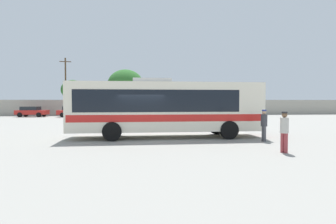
# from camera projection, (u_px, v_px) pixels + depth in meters

# --- Properties ---
(ground_plane) EXTENTS (300.00, 300.00, 0.00)m
(ground_plane) POSITION_uv_depth(u_px,v_px,m) (140.00, 125.00, 26.13)
(ground_plane) COLOR gray
(perimeter_wall) EXTENTS (80.00, 0.30, 2.36)m
(perimeter_wall) POSITION_uv_depth(u_px,v_px,m) (139.00, 108.00, 43.82)
(perimeter_wall) COLOR #9E998C
(perimeter_wall) RESTS_ON ground_plane
(coach_bus_cream_red) EXTENTS (11.20, 2.83, 3.47)m
(coach_bus_cream_red) POSITION_uv_depth(u_px,v_px,m) (164.00, 106.00, 16.83)
(coach_bus_cream_red) COLOR silver
(coach_bus_cream_red) RESTS_ON ground_plane
(attendant_by_bus_door) EXTENTS (0.37, 0.37, 1.69)m
(attendant_by_bus_door) POSITION_uv_depth(u_px,v_px,m) (264.00, 123.00, 15.21)
(attendant_by_bus_door) COLOR #4C4C51
(attendant_by_bus_door) RESTS_ON ground_plane
(passenger_waiting_on_apron) EXTENTS (0.47, 0.47, 1.72)m
(passenger_waiting_on_apron) POSITION_uv_depth(u_px,v_px,m) (284.00, 129.00, 11.84)
(passenger_waiting_on_apron) COLOR #99383D
(passenger_waiting_on_apron) RESTS_ON ground_plane
(parked_car_leftmost_red) EXTENTS (4.23, 2.24, 1.42)m
(parked_car_leftmost_red) POSITION_uv_depth(u_px,v_px,m) (32.00, 111.00, 39.33)
(parked_car_leftmost_red) COLOR red
(parked_car_leftmost_red) RESTS_ON ground_plane
(parked_car_second_red) EXTENTS (4.50, 2.16, 1.44)m
(parked_car_second_red) POSITION_uv_depth(u_px,v_px,m) (74.00, 111.00, 39.08)
(parked_car_second_red) COLOR red
(parked_car_second_red) RESTS_ON ground_plane
(utility_pole_near) EXTENTS (1.79, 0.42, 9.15)m
(utility_pole_near) POSITION_uv_depth(u_px,v_px,m) (66.00, 85.00, 46.21)
(utility_pole_near) COLOR #4C3823
(utility_pole_near) RESTS_ON ground_plane
(roadside_tree_left) EXTENTS (3.80, 3.80, 5.69)m
(roadside_tree_left) POSITION_uv_depth(u_px,v_px,m) (73.00, 90.00, 47.50)
(roadside_tree_left) COLOR brown
(roadside_tree_left) RESTS_ON ground_plane
(roadside_tree_midleft) EXTENTS (5.93, 5.93, 7.43)m
(roadside_tree_midleft) POSITION_uv_depth(u_px,v_px,m) (126.00, 85.00, 47.49)
(roadside_tree_midleft) COLOR brown
(roadside_tree_midleft) RESTS_ON ground_plane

